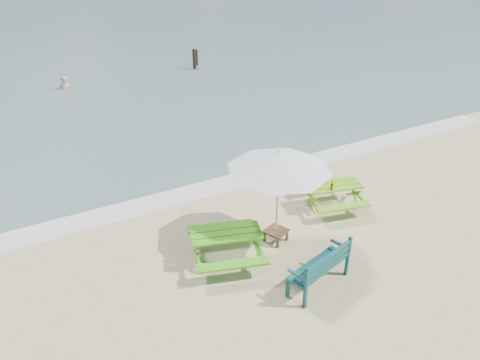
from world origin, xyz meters
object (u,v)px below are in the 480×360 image
picnic_table_right (333,196)px  picnic_table_left (226,247)px  patio_umbrella (279,161)px  side_table (276,235)px  swimmer (66,94)px  park_bench (318,274)px  beer_bottle (332,187)px

picnic_table_right → picnic_table_left: bearing=-169.7°
picnic_table_left → picnic_table_right: (3.53, 0.64, -0.03)m
picnic_table_right → patio_umbrella: patio_umbrella is taller
side_table → patio_umbrella: 1.98m
side_table → swimmer: swimmer is taller
picnic_table_right → swimmer: bearing=106.4°
picnic_table_left → swimmer: 14.93m
picnic_table_left → park_bench: size_ratio=1.31×
picnic_table_left → park_bench: park_bench is taller
park_bench → picnic_table_right: bearing=45.8°
side_table → swimmer: (-2.04, 14.84, -0.42)m
park_bench → beer_bottle: (2.02, 2.13, 0.48)m
picnic_table_right → patio_umbrella: size_ratio=0.61×
picnic_table_left → side_table: bearing=2.8°
beer_bottle → swimmer: (-3.97, 14.45, -1.03)m
patio_umbrella → swimmer: 15.17m
beer_bottle → swimmer: beer_bottle is taller
beer_bottle → side_table: bearing=-168.6°
picnic_table_right → side_table: 2.25m
picnic_table_right → beer_bottle: bearing=-142.0°
patio_umbrella → picnic_table_left: bearing=-177.2°
side_table → beer_bottle: (1.93, 0.39, 0.61)m
side_table → swimmer: size_ratio=0.36×
park_bench → swimmer: size_ratio=0.94×
park_bench → beer_bottle: bearing=46.6°
swimmer → picnic_table_right: bearing=-73.6°
patio_umbrella → swimmer: patio_umbrella is taller
picnic_table_left → patio_umbrella: (1.36, 0.07, 1.78)m
picnic_table_left → patio_umbrella: size_ratio=0.68×
picnic_table_right → beer_bottle: 0.53m
beer_bottle → park_bench: bearing=-133.4°
picnic_table_left → side_table: picnic_table_left is taller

